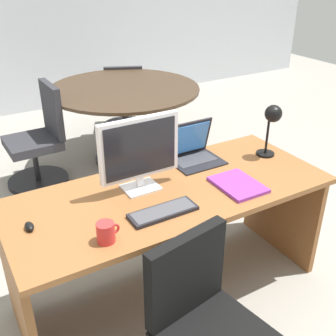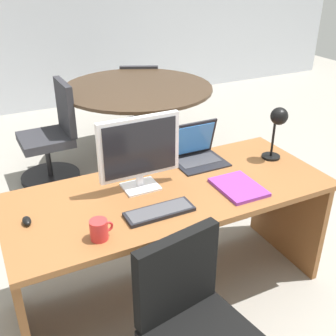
{
  "view_description": "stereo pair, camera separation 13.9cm",
  "coord_description": "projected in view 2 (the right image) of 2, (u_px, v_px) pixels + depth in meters",
  "views": [
    {
      "loc": [
        -1.03,
        -1.73,
        1.94
      ],
      "look_at": [
        0.0,
        0.04,
        0.88
      ],
      "focal_mm": 44.01,
      "sensor_mm": 36.0,
      "label": 1
    },
    {
      "loc": [
        -0.91,
        -1.8,
        1.94
      ],
      "look_at": [
        0.0,
        0.04,
        0.88
      ],
      "focal_mm": 44.01,
      "sensor_mm": 36.0,
      "label": 2
    }
  ],
  "objects": [
    {
      "name": "ground",
      "position": [
        99.0,
        187.0,
        3.88
      ],
      "size": [
        12.0,
        12.0,
        0.0
      ],
      "primitive_type": "plane",
      "color": "gray"
    },
    {
      "name": "back_wall",
      "position": [
        29.0,
        3.0,
        5.22
      ],
      "size": [
        10.0,
        0.1,
        2.8
      ],
      "primitive_type": "cube",
      "color": "silver",
      "rests_on": "ground"
    },
    {
      "name": "desk",
      "position": [
        167.0,
        217.0,
        2.48
      ],
      "size": [
        1.86,
        0.78,
        0.76
      ],
      "color": "brown",
      "rests_on": "ground"
    },
    {
      "name": "monitor",
      "position": [
        139.0,
        150.0,
        2.25
      ],
      "size": [
        0.47,
        0.16,
        0.43
      ],
      "color": "silver",
      "rests_on": "desk"
    },
    {
      "name": "laptop",
      "position": [
        196.0,
        149.0,
        2.64
      ],
      "size": [
        0.32,
        0.27,
        0.25
      ],
      "color": "black",
      "rests_on": "desk"
    },
    {
      "name": "keyboard",
      "position": [
        159.0,
        212.0,
        2.11
      ],
      "size": [
        0.36,
        0.13,
        0.02
      ],
      "color": "black",
      "rests_on": "desk"
    },
    {
      "name": "mouse",
      "position": [
        27.0,
        221.0,
        2.03
      ],
      "size": [
        0.04,
        0.08,
        0.03
      ],
      "color": "black",
      "rests_on": "desk"
    },
    {
      "name": "desk_lamp",
      "position": [
        278.0,
        123.0,
        2.57
      ],
      "size": [
        0.12,
        0.14,
        0.35
      ],
      "color": "black",
      "rests_on": "desk"
    },
    {
      "name": "book",
      "position": [
        238.0,
        187.0,
        2.34
      ],
      "size": [
        0.23,
        0.31,
        0.02
      ],
      "color": "purple",
      "rests_on": "desk"
    },
    {
      "name": "coffee_mug",
      "position": [
        99.0,
        230.0,
        1.91
      ],
      "size": [
        0.11,
        0.09,
        0.1
      ],
      "color": "red",
      "rests_on": "desk"
    },
    {
      "name": "meeting_table",
      "position": [
        138.0,
        105.0,
        4.14
      ],
      "size": [
        1.49,
        1.49,
        0.79
      ],
      "color": "black",
      "rests_on": "ground"
    },
    {
      "name": "meeting_chair_near",
      "position": [
        140.0,
        102.0,
        5.06
      ],
      "size": [
        0.61,
        0.62,
        0.81
      ],
      "color": "black",
      "rests_on": "ground"
    },
    {
      "name": "meeting_chair_far",
      "position": [
        53.0,
        142.0,
        3.87
      ],
      "size": [
        0.56,
        0.56,
        0.93
      ],
      "color": "black",
      "rests_on": "ground"
    }
  ]
}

